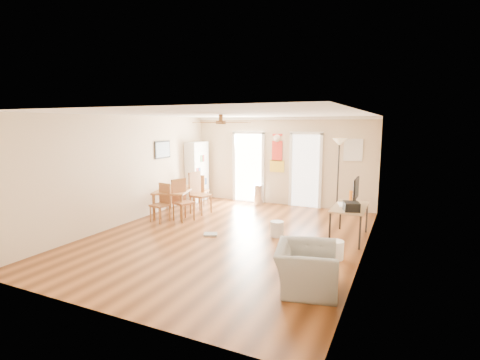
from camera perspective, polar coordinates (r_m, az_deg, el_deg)
The scene contains 30 objects.
floor at distance 7.84m, azimuth -1.88°, elevation -8.96°, with size 7.00×7.00×0.00m, color brown.
ceiling at distance 7.46m, azimuth -1.98°, elevation 10.41°, with size 5.50×7.00×0.00m, color silver, non-canonical shape.
wall_back at distance 10.75m, azimuth 6.55°, elevation 2.98°, with size 5.50×0.04×2.60m, color beige, non-canonical shape.
wall_front at distance 4.75m, azimuth -21.48°, elevation -5.21°, with size 5.50×0.04×2.60m, color beige, non-canonical shape.
wall_left at distance 9.11m, azimuth -17.55°, elevation 1.54°, with size 0.04×7.00×2.60m, color beige, non-canonical shape.
wall_right at distance 6.77m, azimuth 19.32°, elevation -1.00°, with size 0.04×7.00×2.60m, color beige, non-canonical shape.
crown_molding at distance 7.46m, azimuth -1.98°, elevation 10.10°, with size 5.50×7.00×0.08m, color white, non-canonical shape.
kitchen_doorway at distance 11.14m, azimuth 1.37°, elevation 1.95°, with size 0.90×0.10×2.10m, color white, non-canonical shape.
bathroom_doorway at distance 10.56m, azimuth 10.36°, elevation 1.41°, with size 0.80×0.10×2.10m, color white, non-canonical shape.
wall_decal at distance 10.75m, azimuth 5.91°, elevation 4.32°, with size 0.46×0.03×1.10m, color red.
ac_grille at distance 10.23m, azimuth 17.52°, elevation 4.56°, with size 0.50×0.04×0.60m, color white.
framed_poster at distance 10.13m, azimuth -12.20°, elevation 4.74°, with size 0.04×0.66×0.48m, color black.
ceiling_fan at distance 7.19m, azimuth -3.07°, elevation 9.10°, with size 1.24×1.24×0.20m, color #593819, non-canonical shape.
bookshelf at distance 11.31m, azimuth -6.86°, elevation 1.34°, with size 0.37×0.83×1.85m, color white, non-canonical shape.
dining_table at distance 9.75m, azimuth -10.24°, elevation -3.41°, with size 0.83×1.38×0.69m, color #A56F35, non-canonical shape.
dining_chair_right_a at distance 9.75m, azimuth -6.25°, elevation -2.08°, with size 0.46×0.46×1.11m, color #965830, non-canonical shape.
dining_chair_right_b at distance 9.07m, azimuth -8.95°, elevation -3.21°, with size 0.42×0.42×1.03m, color #A86836, non-canonical shape.
dining_chair_near at distance 9.09m, azimuth -12.63°, elevation -3.61°, with size 0.38×0.38×0.93m, color #945D30, non-canonical shape.
dining_chair_far at distance 10.88m, azimuth -6.18°, elevation -1.48°, with size 0.37×0.37×0.90m, color #AA6E36, non-canonical shape.
trash_can at distance 10.78m, azimuth 3.00°, elevation -2.34°, with size 0.28×0.28×0.60m, color silver.
torchiere_lamp at distance 10.09m, azimuth 15.30°, elevation 0.66°, with size 0.38×0.38×2.02m, color black, non-canonical shape.
computer_desk at distance 7.95m, azimuth 16.96°, elevation -6.47°, with size 0.65×1.31×0.70m, color tan, non-canonical shape.
imac at distance 7.86m, azimuth 17.95°, elevation -1.85°, with size 0.09×0.64×0.59m, color black, non-canonical shape.
keyboard at distance 7.95m, azimuth 15.91°, elevation -3.75°, with size 0.15×0.45×0.02m, color white.
printer at distance 7.45m, azimuth 17.26°, elevation -4.03°, with size 0.29×0.34×0.17m, color black.
orange_bottle at distance 8.41m, azimuth 17.18°, elevation -2.39°, with size 0.08×0.08×0.23m, color orange.
wastebasket_a at distance 7.84m, azimuth 5.88°, elevation -7.72°, with size 0.29×0.29×0.33m, color silver.
wastebasket_b at distance 6.79m, azimuth 14.92°, elevation -10.66°, with size 0.29×0.29×0.33m, color white.
floor_cloth at distance 7.94m, azimuth -4.71°, elevation -8.60°, with size 0.28×0.22×0.04m, color gray.
armchair at distance 5.49m, azimuth 10.45°, elevation -13.55°, with size 0.99×0.87×0.65m, color gray.
Camera 1 is at (3.38, -6.65, 2.41)m, focal length 26.87 mm.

